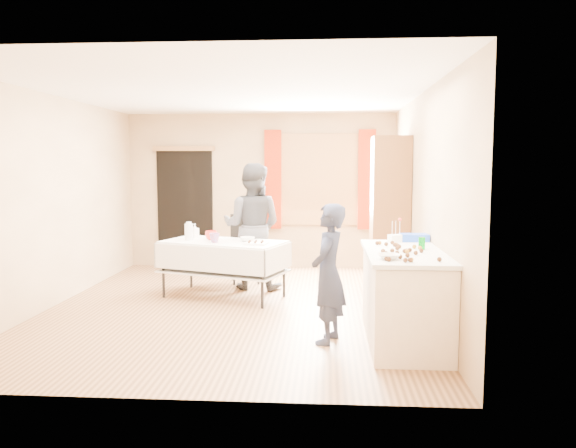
# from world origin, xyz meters

# --- Properties ---
(floor) EXTENTS (4.50, 5.50, 0.02)m
(floor) POSITION_xyz_m (0.00, 0.00, -0.01)
(floor) COLOR #9E7047
(floor) RESTS_ON ground
(ceiling) EXTENTS (4.50, 5.50, 0.02)m
(ceiling) POSITION_xyz_m (0.00, 0.00, 2.61)
(ceiling) COLOR white
(ceiling) RESTS_ON floor
(wall_back) EXTENTS (4.50, 0.02, 2.60)m
(wall_back) POSITION_xyz_m (0.00, 2.76, 1.30)
(wall_back) COLOR tan
(wall_back) RESTS_ON floor
(wall_front) EXTENTS (4.50, 0.02, 2.60)m
(wall_front) POSITION_xyz_m (0.00, -2.76, 1.30)
(wall_front) COLOR tan
(wall_front) RESTS_ON floor
(wall_left) EXTENTS (0.02, 5.50, 2.60)m
(wall_left) POSITION_xyz_m (-2.26, 0.00, 1.30)
(wall_left) COLOR tan
(wall_left) RESTS_ON floor
(wall_right) EXTENTS (0.02, 5.50, 2.60)m
(wall_right) POSITION_xyz_m (2.26, 0.00, 1.30)
(wall_right) COLOR tan
(wall_right) RESTS_ON floor
(window_frame) EXTENTS (1.32, 0.06, 1.52)m
(window_frame) POSITION_xyz_m (1.00, 2.72, 1.50)
(window_frame) COLOR olive
(window_frame) RESTS_ON wall_back
(window_pane) EXTENTS (1.20, 0.02, 1.40)m
(window_pane) POSITION_xyz_m (1.00, 2.71, 1.50)
(window_pane) COLOR white
(window_pane) RESTS_ON wall_back
(curtain_left) EXTENTS (0.28, 0.06, 1.65)m
(curtain_left) POSITION_xyz_m (0.22, 2.67, 1.50)
(curtain_left) COLOR #99250A
(curtain_left) RESTS_ON wall_back
(curtain_right) EXTENTS (0.28, 0.06, 1.65)m
(curtain_right) POSITION_xyz_m (1.78, 2.67, 1.50)
(curtain_right) COLOR #99250A
(curtain_right) RESTS_ON wall_back
(doorway) EXTENTS (0.95, 0.04, 2.00)m
(doorway) POSITION_xyz_m (-1.30, 2.73, 1.00)
(doorway) COLOR black
(doorway) RESTS_ON floor
(door_lintel) EXTENTS (1.05, 0.06, 0.08)m
(door_lintel) POSITION_xyz_m (-1.30, 2.70, 2.02)
(door_lintel) COLOR olive
(door_lintel) RESTS_ON wall_back
(cabinet) EXTENTS (0.50, 0.60, 2.13)m
(cabinet) POSITION_xyz_m (1.99, 1.07, 1.07)
(cabinet) COLOR brown
(cabinet) RESTS_ON floor
(counter) EXTENTS (0.77, 1.62, 0.91)m
(counter) POSITION_xyz_m (1.89, -1.23, 0.45)
(counter) COLOR beige
(counter) RESTS_ON floor
(party_table) EXTENTS (1.79, 1.30, 0.75)m
(party_table) POSITION_xyz_m (-0.23, 0.50, 0.45)
(party_table) COLOR black
(party_table) RESTS_ON floor
(chair) EXTENTS (0.49, 0.49, 1.01)m
(chair) POSITION_xyz_m (-0.09, 1.49, 0.30)
(chair) COLOR black
(chair) RESTS_ON floor
(girl) EXTENTS (0.67, 0.59, 1.37)m
(girl) POSITION_xyz_m (1.14, -1.29, 0.69)
(girl) COLOR #1D233B
(girl) RESTS_ON floor
(woman) EXTENTS (1.04, 0.90, 1.77)m
(woman) POSITION_xyz_m (0.08, 1.08, 0.88)
(woman) COLOR black
(woman) RESTS_ON floor
(soda_can) EXTENTS (0.09, 0.09, 0.12)m
(soda_can) POSITION_xyz_m (2.06, -1.12, 0.97)
(soda_can) COLOR #029E19
(soda_can) RESTS_ON counter
(mixing_bowl) EXTENTS (0.24, 0.24, 0.05)m
(mixing_bowl) POSITION_xyz_m (1.67, -1.73, 0.93)
(mixing_bowl) COLOR white
(mixing_bowl) RESTS_ON counter
(foam_block) EXTENTS (0.18, 0.15, 0.08)m
(foam_block) POSITION_xyz_m (1.87, -0.60, 0.95)
(foam_block) COLOR white
(foam_block) RESTS_ON counter
(blue_basket) EXTENTS (0.31, 0.22, 0.08)m
(blue_basket) POSITION_xyz_m (2.08, -0.52, 0.95)
(blue_basket) COLOR blue
(blue_basket) RESTS_ON counter
(pitcher) EXTENTS (0.13, 0.13, 0.22)m
(pitcher) POSITION_xyz_m (-0.70, 0.56, 0.86)
(pitcher) COLOR silver
(pitcher) RESTS_ON party_table
(cup_red) EXTENTS (0.30, 0.30, 0.12)m
(cup_red) POSITION_xyz_m (-0.41, 0.60, 0.81)
(cup_red) COLOR red
(cup_red) RESTS_ON party_table
(cup_rainbow) EXTENTS (0.25, 0.25, 0.12)m
(cup_rainbow) POSITION_xyz_m (-0.32, 0.36, 0.81)
(cup_rainbow) COLOR red
(cup_rainbow) RESTS_ON party_table
(small_bowl) EXTENTS (0.21, 0.21, 0.06)m
(small_bowl) POSITION_xyz_m (0.09, 0.50, 0.78)
(small_bowl) COLOR white
(small_bowl) RESTS_ON party_table
(pastry_tray) EXTENTS (0.32, 0.26, 0.02)m
(pastry_tray) POSITION_xyz_m (0.23, 0.23, 0.76)
(pastry_tray) COLOR white
(pastry_tray) RESTS_ON party_table
(bottle) EXTENTS (0.17, 0.17, 0.19)m
(bottle) POSITION_xyz_m (-0.69, 0.87, 0.84)
(bottle) COLOR white
(bottle) RESTS_ON party_table
(cake_balls) EXTENTS (0.49, 1.14, 0.04)m
(cake_balls) POSITION_xyz_m (1.83, -1.35, 0.93)
(cake_balls) COLOR #3F2314
(cake_balls) RESTS_ON counter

